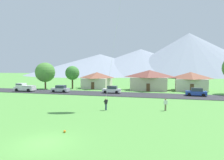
# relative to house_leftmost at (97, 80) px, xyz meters

# --- Properties ---
(ground_plane) EXTENTS (400.00, 400.00, 0.00)m
(ground_plane) POSITION_rel_house_leftmost_xyz_m (11.10, -42.93, -2.43)
(ground_plane) COLOR #569942
(road_strip) EXTENTS (160.00, 7.94, 0.08)m
(road_strip) POSITION_rel_house_leftmost_xyz_m (11.10, -12.32, -2.39)
(road_strip) COLOR #2D2D33
(road_strip) RESTS_ON ground
(mountain_west_ridge) EXTENTS (132.84, 132.84, 18.94)m
(mountain_west_ridge) POSITION_rel_house_leftmost_xyz_m (-41.46, 122.90, 7.04)
(mountain_west_ridge) COLOR gray
(mountain_west_ridge) RESTS_ON ground
(mountain_far_west_ridge) EXTENTS (122.83, 122.83, 35.83)m
(mountain_far_west_ridge) POSITION_rel_house_leftmost_xyz_m (36.51, 129.33, 15.48)
(mountain_far_west_ridge) COLOR gray
(mountain_far_west_ridge) RESTS_ON ground
(mountain_central_ridge) EXTENTS (137.19, 137.19, 23.83)m
(mountain_central_ridge) POSITION_rel_house_leftmost_xyz_m (-5.33, 135.46, 9.48)
(mountain_central_ridge) COLOR gray
(mountain_central_ridge) RESTS_ON ground
(house_leftmost) EXTENTS (7.94, 7.71, 4.69)m
(house_leftmost) POSITION_rel_house_leftmost_xyz_m (0.00, 0.00, 0.00)
(house_leftmost) COLOR beige
(house_leftmost) RESTS_ON ground
(house_left_center) EXTENTS (8.23, 7.72, 4.87)m
(house_left_center) POSITION_rel_house_leftmost_xyz_m (25.96, 0.52, 0.09)
(house_left_center) COLOR beige
(house_left_center) RESTS_ON ground
(house_right_center) EXTENTS (10.10, 7.81, 5.39)m
(house_right_center) POSITION_rel_house_leftmost_xyz_m (15.41, -1.00, 0.36)
(house_right_center) COLOR beige
(house_right_center) RESTS_ON ground
(tree_left_of_center) EXTENTS (5.50, 5.50, 7.49)m
(tree_left_of_center) POSITION_rel_house_leftmost_xyz_m (-13.14, -6.53, 2.29)
(tree_left_of_center) COLOR brown
(tree_left_of_center) RESTS_ON ground
(tree_center) EXTENTS (4.03, 4.03, 6.55)m
(tree_center) POSITION_rel_house_leftmost_xyz_m (-6.31, -3.38, 2.07)
(tree_center) COLOR #4C3823
(tree_center) RESTS_ON ground
(parked_car_silver_west_end) EXTENTS (4.25, 2.17, 1.68)m
(parked_car_silver_west_end) POSITION_rel_house_leftmost_xyz_m (-4.83, -12.68, -1.56)
(parked_car_silver_west_end) COLOR #B7BCC1
(parked_car_silver_west_end) RESTS_ON road_strip
(parked_car_blue_mid_west) EXTENTS (4.27, 2.21, 1.68)m
(parked_car_blue_mid_west) POSITION_rel_house_leftmost_xyz_m (26.00, -10.95, -1.56)
(parked_car_blue_mid_west) COLOR #2847A8
(parked_car_blue_mid_west) RESTS_ON road_strip
(parked_car_white_mid_east) EXTENTS (4.28, 2.24, 1.68)m
(parked_car_white_mid_east) POSITION_rel_house_leftmost_xyz_m (7.63, -11.05, -1.56)
(parked_car_white_mid_east) COLOR white
(parked_car_white_mid_east) RESTS_ON road_strip
(pickup_truck_white_west_side) EXTENTS (5.26, 2.44, 1.99)m
(pickup_truck_white_west_side) POSITION_rel_house_leftmost_xyz_m (-14.70, -13.24, -1.37)
(pickup_truck_white_west_side) COLOR white
(pickup_truck_white_west_side) RESTS_ON road_strip
(watcher_person) EXTENTS (0.56, 0.24, 1.68)m
(watcher_person) POSITION_rel_house_leftmost_xyz_m (20.06, -27.72, -1.55)
(watcher_person) COLOR #70604C
(watcher_person) RESTS_ON ground
(soccer_ball) EXTENTS (0.24, 0.24, 0.24)m
(soccer_ball) POSITION_rel_house_leftmost_xyz_m (11.38, -40.19, -2.31)
(soccer_ball) COLOR orange
(soccer_ball) RESTS_ON ground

